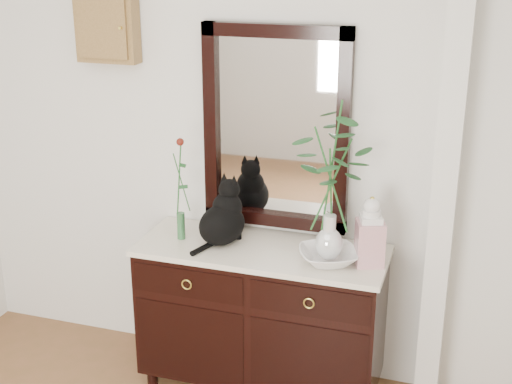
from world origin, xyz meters
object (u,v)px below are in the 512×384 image
(sideboard, at_px, (262,311))
(ginger_jar, at_px, (370,230))
(cat, at_px, (222,212))
(lotus_bowl, at_px, (328,256))

(sideboard, relative_size, ginger_jar, 3.65)
(cat, xyz_separation_m, lotus_bowl, (0.60, -0.07, -0.14))
(lotus_bowl, relative_size, ginger_jar, 0.81)
(cat, xyz_separation_m, ginger_jar, (0.79, -0.02, 0.01))
(sideboard, xyz_separation_m, cat, (-0.22, 0.00, 0.55))
(sideboard, distance_m, lotus_bowl, 0.56)
(ginger_jar, bearing_deg, cat, 178.69)
(sideboard, height_order, ginger_jar, ginger_jar)
(sideboard, xyz_separation_m, ginger_jar, (0.57, -0.02, 0.56))
(lotus_bowl, bearing_deg, ginger_jar, 14.55)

